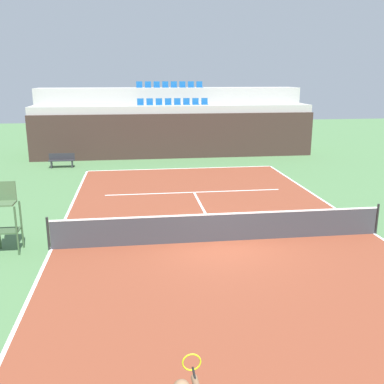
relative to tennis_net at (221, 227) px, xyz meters
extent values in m
plane|color=#477042|center=(0.00, 0.00, -0.51)|extent=(80.00, 80.00, 0.00)
cube|color=brown|center=(0.00, 0.00, -0.50)|extent=(11.00, 24.00, 0.01)
cube|color=white|center=(0.00, 11.95, -0.50)|extent=(11.00, 0.10, 0.00)
cube|color=white|center=(-5.45, 0.00, -0.50)|extent=(0.10, 24.00, 0.00)
cube|color=white|center=(5.45, 0.00, -0.50)|extent=(0.10, 24.00, 0.00)
cube|color=white|center=(0.00, 6.40, -0.50)|extent=(8.26, 0.10, 0.00)
cube|color=white|center=(0.00, 3.20, -0.50)|extent=(0.10, 6.40, 0.00)
cube|color=#33231E|center=(0.00, 15.44, 0.95)|extent=(18.76, 0.30, 2.93)
cube|color=#9E9E99|center=(0.00, 16.79, 1.20)|extent=(18.76, 2.40, 3.41)
cube|color=#9E9E99|center=(0.00, 19.19, 1.74)|extent=(18.76, 2.40, 4.49)
cube|color=#145193|center=(-2.19, 16.79, 2.93)|extent=(0.44, 0.44, 0.04)
cube|color=#145193|center=(-2.19, 16.99, 3.15)|extent=(0.44, 0.04, 0.40)
cube|color=#145193|center=(-1.56, 16.79, 2.93)|extent=(0.44, 0.44, 0.04)
cube|color=#145193|center=(-1.56, 16.99, 3.15)|extent=(0.44, 0.04, 0.40)
cube|color=#145193|center=(-0.94, 16.79, 2.93)|extent=(0.44, 0.44, 0.04)
cube|color=#145193|center=(-0.94, 16.99, 3.15)|extent=(0.44, 0.04, 0.40)
cube|color=#145193|center=(-0.31, 16.79, 2.93)|extent=(0.44, 0.44, 0.04)
cube|color=#145193|center=(-0.31, 16.99, 3.15)|extent=(0.44, 0.04, 0.40)
cube|color=#145193|center=(0.31, 16.79, 2.93)|extent=(0.44, 0.44, 0.04)
cube|color=#145193|center=(0.31, 16.99, 3.15)|extent=(0.44, 0.04, 0.40)
cube|color=#145193|center=(0.94, 16.79, 2.93)|extent=(0.44, 0.44, 0.04)
cube|color=#145193|center=(0.94, 16.99, 3.15)|extent=(0.44, 0.04, 0.40)
cube|color=#145193|center=(1.56, 16.79, 2.93)|extent=(0.44, 0.44, 0.04)
cube|color=#145193|center=(1.56, 16.99, 3.15)|extent=(0.44, 0.04, 0.40)
cube|color=#145193|center=(2.19, 16.79, 2.93)|extent=(0.44, 0.44, 0.04)
cube|color=#145193|center=(2.19, 16.99, 3.15)|extent=(0.44, 0.04, 0.40)
cube|color=#145193|center=(-2.19, 19.19, 4.01)|extent=(0.44, 0.44, 0.04)
cube|color=#145193|center=(-2.19, 19.39, 4.23)|extent=(0.44, 0.04, 0.40)
cube|color=#145193|center=(-1.56, 19.19, 4.01)|extent=(0.44, 0.44, 0.04)
cube|color=#145193|center=(-1.56, 19.39, 4.23)|extent=(0.44, 0.04, 0.40)
cube|color=#145193|center=(-0.94, 19.19, 4.01)|extent=(0.44, 0.44, 0.04)
cube|color=#145193|center=(-0.94, 19.39, 4.23)|extent=(0.44, 0.04, 0.40)
cube|color=#145193|center=(-0.31, 19.19, 4.01)|extent=(0.44, 0.44, 0.04)
cube|color=#145193|center=(-0.31, 19.39, 4.23)|extent=(0.44, 0.04, 0.40)
cube|color=#145193|center=(0.31, 19.19, 4.01)|extent=(0.44, 0.44, 0.04)
cube|color=#145193|center=(0.31, 19.39, 4.23)|extent=(0.44, 0.04, 0.40)
cube|color=#145193|center=(0.94, 19.19, 4.01)|extent=(0.44, 0.44, 0.04)
cube|color=#145193|center=(0.94, 19.39, 4.23)|extent=(0.44, 0.04, 0.40)
cube|color=#145193|center=(1.56, 19.19, 4.01)|extent=(0.44, 0.44, 0.04)
cube|color=#145193|center=(1.56, 19.39, 4.23)|extent=(0.44, 0.04, 0.40)
cube|color=#145193|center=(2.19, 19.19, 4.01)|extent=(0.44, 0.44, 0.04)
cube|color=#145193|center=(2.19, 19.39, 4.23)|extent=(0.44, 0.04, 0.40)
cylinder|color=black|center=(-5.50, 0.00, 0.04)|extent=(0.08, 0.08, 1.07)
cylinder|color=black|center=(5.50, 0.00, 0.04)|extent=(0.08, 0.08, 1.07)
cube|color=#333338|center=(0.00, 0.00, -0.04)|extent=(10.90, 0.02, 0.92)
cube|color=white|center=(0.00, 0.00, 0.45)|extent=(10.90, 0.04, 0.05)
cylinder|color=black|center=(-2.03, -8.30, 0.83)|extent=(0.03, 0.28, 0.03)
torus|color=#BFD819|center=(-2.03, -8.04, 0.83)|extent=(0.28, 0.02, 0.28)
cylinder|color=#334C2D|center=(-6.35, -0.30, 0.27)|extent=(0.06, 0.06, 1.55)
cylinder|color=#334C2D|center=(-6.35, 0.30, 0.27)|extent=(0.06, 0.06, 1.55)
cube|color=#334C2D|center=(-6.70, 0.00, 0.19)|extent=(0.70, 0.60, 0.04)
cube|color=#3F5938|center=(-6.70, 0.00, 1.07)|extent=(0.60, 0.60, 0.05)
cube|color=#3F5938|center=(-6.70, 0.28, 1.39)|extent=(0.60, 0.04, 0.60)
cube|color=#232328|center=(-7.02, 13.15, -0.06)|extent=(1.50, 0.40, 0.05)
cube|color=#232328|center=(-7.02, 13.33, 0.16)|extent=(1.50, 0.04, 0.36)
cube|color=#2D2D33|center=(-7.62, 13.01, -0.30)|extent=(0.06, 0.06, 0.42)
cube|color=#2D2D33|center=(-6.42, 13.01, -0.30)|extent=(0.06, 0.06, 0.42)
cube|color=#2D2D33|center=(-7.62, 13.29, -0.30)|extent=(0.06, 0.06, 0.42)
cube|color=#2D2D33|center=(-6.42, 13.29, -0.30)|extent=(0.06, 0.06, 0.42)
camera|label=1|loc=(-2.76, -13.50, 4.82)|focal=41.30mm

